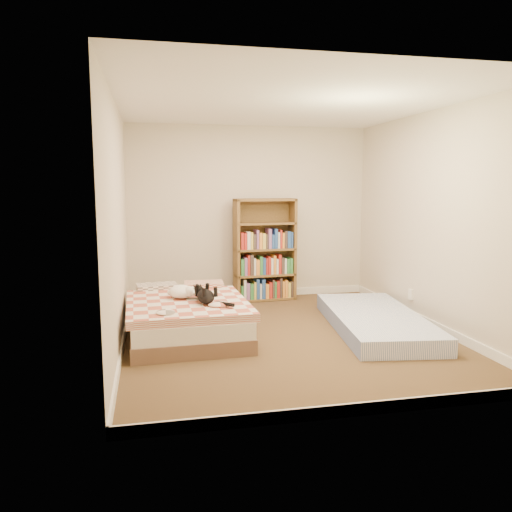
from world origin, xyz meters
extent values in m
cube|color=#45341D|center=(0.00, 0.00, 0.00)|extent=(3.50, 4.00, 0.01)
cube|color=white|center=(0.00, 0.00, 2.50)|extent=(3.50, 4.00, 0.01)
cube|color=beige|center=(0.00, 2.00, 1.25)|extent=(3.50, 0.01, 2.50)
cube|color=beige|center=(0.00, -2.00, 1.25)|extent=(3.50, 0.01, 2.50)
cube|color=beige|center=(-1.75, 0.00, 1.25)|extent=(0.01, 4.00, 2.50)
cube|color=beige|center=(1.75, 0.00, 1.25)|extent=(0.01, 4.00, 2.50)
cube|color=white|center=(0.00, 1.99, 0.05)|extent=(3.50, 0.02, 0.10)
cube|color=white|center=(0.00, -1.99, 0.05)|extent=(3.50, 0.02, 0.10)
cube|color=white|center=(-1.74, 0.00, 0.05)|extent=(0.02, 4.00, 0.10)
cube|color=white|center=(1.74, 0.00, 0.05)|extent=(0.02, 4.00, 0.10)
cube|color=white|center=(1.74, 0.40, 0.30)|extent=(0.03, 0.09, 0.13)
cube|color=brown|center=(-1.07, 0.25, 0.08)|extent=(1.26, 1.76, 0.16)
cube|color=silver|center=(-1.07, 0.25, 0.24)|extent=(1.24, 1.73, 0.17)
cube|color=#B45743|center=(-1.07, 0.25, 0.37)|extent=(1.31, 1.46, 0.09)
cube|color=#6D645C|center=(-1.35, 0.90, 0.40)|extent=(0.48, 0.32, 0.13)
cube|color=#B45743|center=(-0.78, 0.90, 0.40)|extent=(0.48, 0.32, 0.13)
cube|color=#55371D|center=(-0.25, 1.77, 0.73)|extent=(0.06, 0.30, 1.47)
cube|color=#55371D|center=(0.59, 1.77, 0.73)|extent=(0.06, 0.30, 1.47)
cube|color=#55371D|center=(0.17, 1.90, 0.73)|extent=(0.88, 0.07, 1.47)
cube|color=#55371D|center=(0.17, 1.77, 0.02)|extent=(0.90, 0.34, 0.03)
cube|color=#55371D|center=(0.17, 1.77, 0.74)|extent=(0.90, 0.34, 0.03)
cube|color=#55371D|center=(0.17, 1.77, 1.45)|extent=(0.90, 0.34, 0.03)
cube|color=#7488C2|center=(1.09, 0.03, 0.09)|extent=(1.22, 2.22, 0.19)
ellipsoid|color=black|center=(-0.88, 0.02, 0.48)|extent=(0.28, 0.45, 0.14)
sphere|color=black|center=(-0.88, 0.24, 0.49)|extent=(0.16, 0.16, 0.13)
cone|color=black|center=(-0.91, 0.28, 0.55)|extent=(0.05, 0.05, 0.05)
cone|color=black|center=(-0.84, 0.28, 0.55)|extent=(0.05, 0.05, 0.05)
cylinder|color=black|center=(-0.77, -0.26, 0.45)|extent=(0.10, 0.24, 0.05)
ellipsoid|color=white|center=(-1.12, 0.29, 0.49)|extent=(0.27, 0.30, 0.14)
sphere|color=white|center=(-1.03, 0.20, 0.50)|extent=(0.12, 0.12, 0.11)
sphere|color=white|center=(-0.99, 0.16, 0.49)|extent=(0.05, 0.05, 0.05)
sphere|color=white|center=(-1.24, 0.34, 0.47)|extent=(0.07, 0.07, 0.06)
camera|label=1|loc=(-1.43, -5.17, 1.65)|focal=35.00mm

